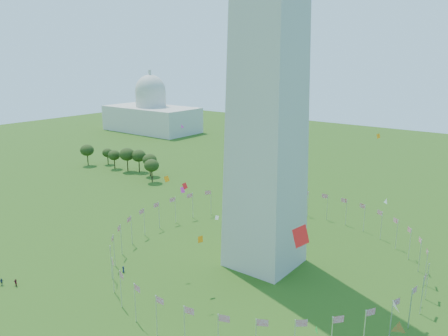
{
  "coord_description": "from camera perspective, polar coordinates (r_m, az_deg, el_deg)",
  "views": [
    {
      "loc": [
        56.97,
        -42.61,
        54.56
      ],
      "look_at": [
        -2.2,
        35.0,
        29.3
      ],
      "focal_mm": 35.0,
      "sensor_mm": 36.0,
      "label": 1
    }
  ],
  "objects": [
    {
      "name": "tree_line_west",
      "position": [
        214.78,
        -12.69,
        0.86
      ],
      "size": [
        55.1,
        15.49,
        11.33
      ],
      "color": "#2D4416",
      "rests_on": "ground"
    },
    {
      "name": "capitol_building",
      "position": [
        326.66,
        -9.53,
        8.77
      ],
      "size": [
        70.0,
        35.0,
        46.0
      ],
      "primitive_type": null,
      "color": "beige",
      "rests_on": "ground"
    },
    {
      "name": "flag_ring",
      "position": [
        119.7,
        5.28,
        -10.27
      ],
      "size": [
        80.24,
        80.24,
        9.0
      ],
      "color": "silver",
      "rests_on": "ground"
    },
    {
      "name": "kites_aloft",
      "position": [
        87.22,
        5.61,
        -9.62
      ],
      "size": [
        99.36,
        79.22,
        35.35
      ],
      "color": "white",
      "rests_on": "ground"
    }
  ]
}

